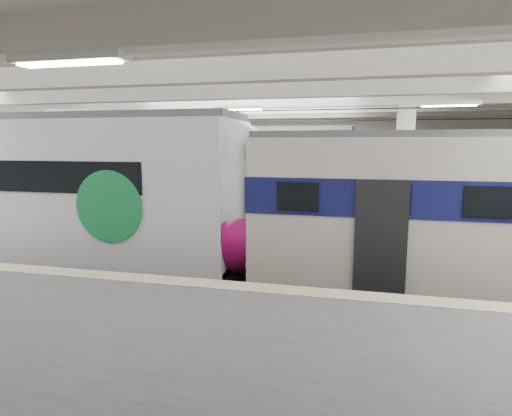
# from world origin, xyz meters

# --- Properties ---
(station_hall) EXTENTS (36.00, 24.00, 5.75)m
(station_hall) POSITION_xyz_m (0.00, -1.74, 3.24)
(station_hall) COLOR black
(station_hall) RESTS_ON ground
(modern_emu) EXTENTS (14.66, 3.03, 4.69)m
(modern_emu) POSITION_xyz_m (-4.84, -0.00, 2.30)
(modern_emu) COLOR silver
(modern_emu) RESTS_ON ground
(far_train) EXTENTS (14.08, 3.21, 4.47)m
(far_train) POSITION_xyz_m (-3.57, 5.50, 2.31)
(far_train) COLOR silver
(far_train) RESTS_ON ground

